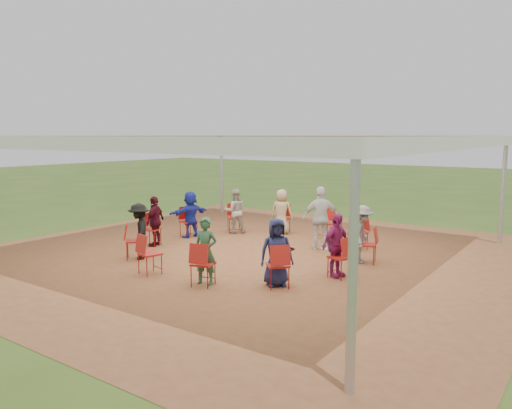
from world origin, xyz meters
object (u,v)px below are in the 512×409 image
Objects in this scene: chair_1 at (367,245)px; standing_person at (321,218)px; person_seated_3 at (282,212)px; person_seated_7 at (139,231)px; chair_8 at (135,241)px; chair_9 at (150,254)px; person_seated_8 at (205,251)px; chair_7 at (152,230)px; chair_4 at (283,219)px; chair_6 at (188,222)px; person_seated_6 at (155,221)px; chair_5 at (234,218)px; laptop at (330,246)px; chair_2 at (358,232)px; person_seated_2 at (354,224)px; chair_3 at (327,224)px; chair_11 at (278,265)px; person_seated_1 at (362,234)px; person_seated_4 at (235,211)px; cable_coil at (289,249)px; chair_10 at (203,264)px; chair_0 at (340,257)px; person_seated_9 at (277,252)px; person_seated_0 at (336,245)px; person_seated_5 at (190,214)px.

chair_1 is 1.74m from standing_person.
person_seated_3 is 1.00× the size of person_seated_7.
chair_8 is 0.27m from person_seated_7.
person_seated_8 is at bearing 19.50° from chair_9.
person_seated_3 is at bearing 133.79° from chair_7.
chair_1 is 1.00× the size of chair_4.
chair_4 and chair_7 have the same top height.
person_seated_6 is at bearing 19.50° from chair_6.
person_seated_3 is (1.32, 0.66, 0.24)m from chair_5.
chair_2 is at bearing 24.91° from laptop.
person_seated_6 is at bearing -7.02° from standing_person.
chair_8 is 0.65× the size of person_seated_2.
chair_3 and chair_11 have the same top height.
chair_6 is 4.11m from chair_9.
chair_9 is at bearing 10.50° from person_seated_7.
person_seated_6 is at bearing 105.47° from laptop.
person_seated_6 is at bearing 119.30° from chair_11.
person_seated_1 reaches higher than chair_4.
person_seated_3 is 1.00× the size of person_seated_6.
chair_2 is at bearing 150.00° from chair_4.
chair_3 is 1.50m from person_seated_2.
chair_9 is 1.00× the size of chair_11.
cable_coil is (2.56, -1.00, -0.67)m from person_seated_4.
person_seated_6 is at bearing 45.00° from person_seated_3.
chair_8 is at bearing 15.00° from chair_7.
chair_7 is 4.03m from person_seated_3.
chair_10 is 5.50m from person_seated_4.
chair_9 is at bearing 135.00° from chair_0.
chair_0 is 0.65× the size of person_seated_2.
chair_3 is at bearing 90.00° from chair_9.
standing_person reaches higher than person_seated_9.
person_seated_0 and person_seated_5 have the same top height.
person_seated_2 is (2.63, 4.82, 0.24)m from chair_9.
chair_1 is 0.54× the size of standing_person.
chair_6 is 1.50m from person_seated_4.
person_seated_2 is at bearing 90.00° from chair_8.
person_seated_3 is at bearing 32.09° from chair_2.
person_seated_3 is 1.00× the size of person_seated_9.
person_seated_4 is 3.29× the size of cable_coil.
chair_11 is at bearing 10.50° from person_seated_8.
chair_0 is 5.03m from chair_8.
person_seated_1 is (3.38, 3.59, 0.24)m from chair_9.
person_seated_1 and person_seated_4 have the same top height.
person_seated_2 is 5.57m from person_seated_7.
person_seated_2 reaches higher than chair_7.
person_seated_4 is (-4.09, 3.95, 0.24)m from chair_11.
chair_1 is 1.00× the size of chair_10.
person_seated_4 is 3.82× the size of laptop.
chair_3 is 4.93m from person_seated_9.
person_seated_2 is 3.29× the size of cable_coil.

